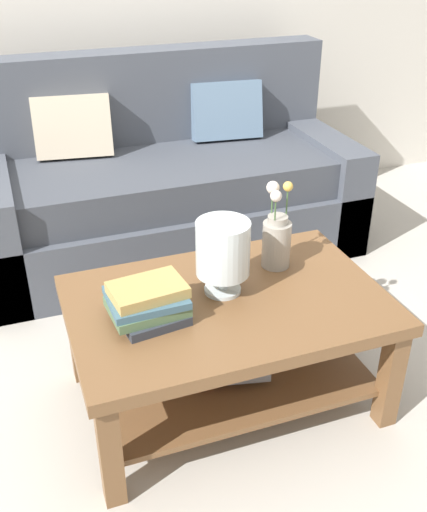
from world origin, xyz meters
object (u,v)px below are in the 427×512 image
object	(u,v)px
couch	(166,187)
glass_hurricane_vase	(223,250)
book_stack_main	(148,302)
flower_pitcher	(276,238)
coffee_table	(227,329)

from	to	relation	value
couch	glass_hurricane_vase	size ratio (longest dim) A/B	7.20
book_stack_main	flower_pitcher	distance (m)	0.60
couch	book_stack_main	size ratio (longest dim) A/B	7.43
coffee_table	flower_pitcher	xyz separation A→B (m)	(0.27, 0.16, 0.26)
couch	book_stack_main	distance (m)	1.43
coffee_table	glass_hurricane_vase	world-z (taller)	glass_hurricane_vase
couch	coffee_table	xyz separation A→B (m)	(-0.15, -1.33, -0.03)
coffee_table	flower_pitcher	world-z (taller)	flower_pitcher
glass_hurricane_vase	flower_pitcher	xyz separation A→B (m)	(0.27, 0.11, -0.05)
book_stack_main	flower_pitcher	size ratio (longest dim) A/B	0.79
flower_pitcher	couch	bearing A→B (deg)	95.88
glass_hurricane_vase	flower_pitcher	bearing A→B (deg)	22.17
couch	book_stack_main	world-z (taller)	couch
book_stack_main	glass_hurricane_vase	distance (m)	0.33
coffee_table	book_stack_main	bearing A→B (deg)	-176.64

